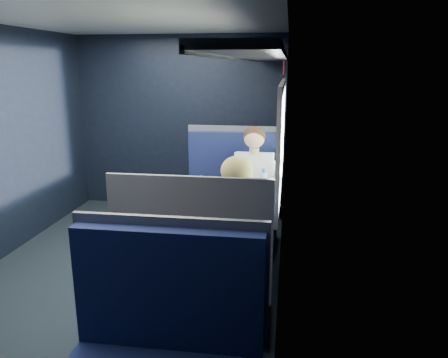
# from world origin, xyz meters

# --- Properties ---
(ground) EXTENTS (2.80, 4.20, 0.01)m
(ground) POSITION_xyz_m (0.00, 0.00, -0.01)
(ground) COLOR black
(room_shell) EXTENTS (3.00, 4.40, 2.40)m
(room_shell) POSITION_xyz_m (0.02, 0.00, 1.48)
(room_shell) COLOR black
(room_shell) RESTS_ON ground
(table) EXTENTS (0.62, 1.00, 0.74)m
(table) POSITION_xyz_m (1.03, 0.00, 0.66)
(table) COLOR #54565E
(table) RESTS_ON ground
(seat_bay_near) EXTENTS (1.04, 0.62, 1.26)m
(seat_bay_near) POSITION_xyz_m (0.83, 0.87, 0.42)
(seat_bay_near) COLOR #0E143E
(seat_bay_near) RESTS_ON ground
(seat_bay_far) EXTENTS (1.04, 0.62, 1.26)m
(seat_bay_far) POSITION_xyz_m (0.85, -0.87, 0.41)
(seat_bay_far) COLOR #0E143E
(seat_bay_far) RESTS_ON ground
(seat_row_front) EXTENTS (1.04, 0.51, 1.16)m
(seat_row_front) POSITION_xyz_m (0.85, 1.80, 0.41)
(seat_row_front) COLOR #0E143E
(seat_row_front) RESTS_ON ground
(man) EXTENTS (0.53, 0.56, 1.32)m
(man) POSITION_xyz_m (1.10, 0.70, 0.72)
(man) COLOR black
(man) RESTS_ON ground
(woman) EXTENTS (0.53, 0.56, 1.32)m
(woman) POSITION_xyz_m (1.10, -0.71, 0.73)
(woman) COLOR black
(woman) RESTS_ON ground
(papers) EXTENTS (0.58, 0.76, 0.01)m
(papers) POSITION_xyz_m (1.03, -0.07, 0.74)
(papers) COLOR white
(papers) RESTS_ON table
(laptop) EXTENTS (0.26, 0.33, 0.23)m
(laptop) POSITION_xyz_m (1.32, 0.02, 0.80)
(laptop) COLOR silver
(laptop) RESTS_ON table
(bottle_small) EXTENTS (0.06, 0.06, 0.22)m
(bottle_small) POSITION_xyz_m (1.22, 0.42, 0.84)
(bottle_small) COLOR silver
(bottle_small) RESTS_ON table
(cup) EXTENTS (0.07, 0.07, 0.10)m
(cup) POSITION_xyz_m (1.25, 0.31, 0.79)
(cup) COLOR white
(cup) RESTS_ON table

